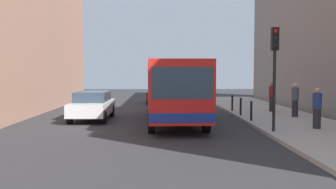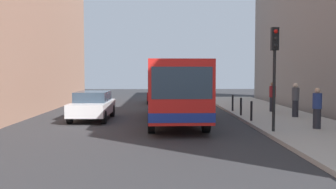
% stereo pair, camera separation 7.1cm
% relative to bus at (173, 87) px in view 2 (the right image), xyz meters
% --- Properties ---
extents(ground_plane, '(80.00, 80.00, 0.00)m').
position_rel_bus_xyz_m(ground_plane, '(0.30, -3.34, -1.73)').
color(ground_plane, '#2D2D30').
extents(sidewalk, '(4.40, 40.00, 0.15)m').
position_rel_bus_xyz_m(sidewalk, '(5.70, -3.34, -1.65)').
color(sidewalk, '#ADA89E').
rests_on(sidewalk, ground).
extents(bus, '(2.83, 11.09, 3.00)m').
position_rel_bus_xyz_m(bus, '(0.00, 0.00, 0.00)').
color(bus, red).
rests_on(bus, ground).
extents(car_beside_bus, '(1.91, 4.43, 1.48)m').
position_rel_bus_xyz_m(car_beside_bus, '(-4.16, 0.39, -0.94)').
color(car_beside_bus, silver).
rests_on(car_beside_bus, ground).
extents(car_behind_bus, '(1.94, 4.44, 1.48)m').
position_rel_bus_xyz_m(car_behind_bus, '(-0.66, 11.33, -0.94)').
color(car_behind_bus, maroon).
rests_on(car_behind_bus, ground).
extents(traffic_light, '(0.28, 0.33, 4.10)m').
position_rel_bus_xyz_m(traffic_light, '(3.85, -4.66, 1.28)').
color(traffic_light, black).
rests_on(traffic_light, sidewalk).
extents(bollard_near, '(0.11, 0.11, 0.95)m').
position_rel_bus_xyz_m(bollard_near, '(3.75, -1.35, -1.10)').
color(bollard_near, black).
rests_on(bollard_near, sidewalk).
extents(bollard_mid, '(0.11, 0.11, 0.95)m').
position_rel_bus_xyz_m(bollard_mid, '(3.75, 1.06, -1.10)').
color(bollard_mid, black).
rests_on(bollard_mid, sidewalk).
extents(bollard_far, '(0.11, 0.11, 0.95)m').
position_rel_bus_xyz_m(bollard_far, '(3.75, 3.46, -1.10)').
color(bollard_far, black).
rests_on(bollard_far, sidewalk).
extents(pedestrian_near_signal, '(0.38, 0.38, 1.70)m').
position_rel_bus_xyz_m(pedestrian_near_signal, '(5.87, -3.96, -0.73)').
color(pedestrian_near_signal, '#26262D').
rests_on(pedestrian_near_signal, sidewalk).
extents(pedestrian_mid_sidewalk, '(0.38, 0.38, 1.77)m').
position_rel_bus_xyz_m(pedestrian_mid_sidewalk, '(6.44, 0.22, -0.69)').
color(pedestrian_mid_sidewalk, '#26262D').
rests_on(pedestrian_mid_sidewalk, sidewalk).
extents(pedestrian_far_sidewalk, '(0.38, 0.38, 1.75)m').
position_rel_bus_xyz_m(pedestrian_far_sidewalk, '(6.04, 3.01, -0.70)').
color(pedestrian_far_sidewalk, '#26262D').
rests_on(pedestrian_far_sidewalk, sidewalk).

